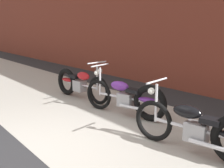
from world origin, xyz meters
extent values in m
plane|color=#2D2D30|center=(0.00, 0.00, 0.00)|extent=(80.00, 80.00, 0.00)
cube|color=#B2ADA3|center=(0.00, 1.75, 0.00)|extent=(36.00, 3.50, 0.01)
torus|color=black|center=(-1.48, 2.28, 0.34)|extent=(0.68, 0.14, 0.68)
torus|color=black|center=(-2.77, 2.16, 0.36)|extent=(0.74, 0.20, 0.73)
cylinder|color=silver|center=(-2.12, 2.22, 0.38)|extent=(1.23, 0.17, 0.06)
cube|color=#99999E|center=(-2.20, 2.21, 0.34)|extent=(0.34, 0.25, 0.28)
ellipsoid|color=red|center=(-2.04, 2.23, 0.62)|extent=(0.46, 0.23, 0.20)
ellipsoid|color=red|center=(-2.72, 2.17, 0.42)|extent=(0.45, 0.22, 0.10)
cube|color=black|center=(-2.40, 2.20, 0.56)|extent=(0.30, 0.23, 0.08)
cylinder|color=silver|center=(-1.52, 2.28, 0.65)|extent=(0.05, 0.05, 0.62)
cylinder|color=silver|center=(-1.52, 2.28, 1.01)|extent=(0.09, 0.58, 0.03)
sphere|color=white|center=(-1.42, 2.29, 0.83)|extent=(0.11, 0.11, 0.11)
cylinder|color=silver|center=(-2.46, 2.34, 0.26)|extent=(0.55, 0.11, 0.06)
torus|color=black|center=(-1.16, 2.06, 0.34)|extent=(0.68, 0.24, 0.68)
torus|color=black|center=(0.10, 2.36, 0.36)|extent=(0.74, 0.30, 0.73)
cylinder|color=silver|center=(-0.53, 2.21, 0.38)|extent=(1.21, 0.35, 0.06)
cube|color=#99999E|center=(-0.45, 2.23, 0.34)|extent=(0.36, 0.29, 0.28)
ellipsoid|color=#6B2D93|center=(-0.61, 2.19, 0.62)|extent=(0.47, 0.29, 0.20)
ellipsoid|color=#6B2D93|center=(0.05, 2.35, 0.42)|extent=(0.47, 0.28, 0.10)
cube|color=black|center=(-0.26, 2.28, 0.56)|extent=(0.32, 0.26, 0.08)
cylinder|color=silver|center=(-1.12, 2.07, 0.65)|extent=(0.05, 0.05, 0.62)
cylinder|color=silver|center=(-1.12, 2.07, 1.01)|extent=(0.17, 0.57, 0.03)
sphere|color=white|center=(-1.22, 2.04, 0.83)|extent=(0.11, 0.11, 0.11)
cylinder|color=silver|center=(-0.18, 2.14, 0.26)|extent=(0.55, 0.19, 0.06)
torus|color=black|center=(0.77, 1.72, 0.34)|extent=(0.68, 0.19, 0.68)
cylinder|color=silver|center=(1.41, 1.83, 0.38)|extent=(1.23, 0.26, 0.06)
cube|color=#99999E|center=(1.49, 1.85, 0.34)|extent=(0.35, 0.27, 0.28)
ellipsoid|color=black|center=(1.33, 1.82, 0.62)|extent=(0.47, 0.26, 0.20)
cube|color=black|center=(1.69, 1.88, 0.56)|extent=(0.31, 0.24, 0.08)
cylinder|color=silver|center=(0.81, 1.73, 0.65)|extent=(0.05, 0.05, 0.62)
cylinder|color=silver|center=(0.81, 1.73, 1.01)|extent=(0.13, 0.58, 0.03)
sphere|color=white|center=(0.71, 1.71, 0.83)|extent=(0.11, 0.11, 0.11)
cylinder|color=silver|center=(1.75, 1.74, 0.26)|extent=(0.55, 0.15, 0.06)
camera|label=1|loc=(3.52, -1.42, 1.85)|focal=42.83mm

